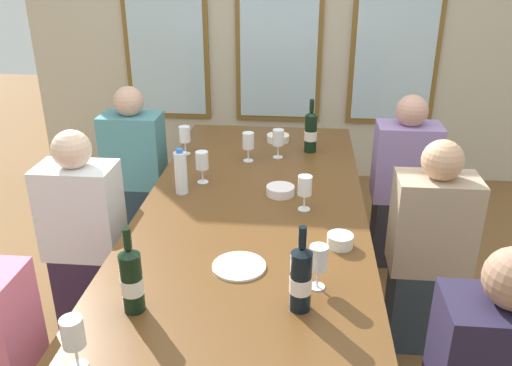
% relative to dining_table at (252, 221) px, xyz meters
% --- Properties ---
extents(ground_plane, '(12.00, 12.00, 0.00)m').
position_rel_dining_table_xyz_m(ground_plane, '(0.00, 0.00, -0.68)').
color(ground_plane, brown).
extents(back_wall_with_windows, '(4.29, 0.10, 2.90)m').
position_rel_dining_table_xyz_m(back_wall_with_windows, '(0.00, 2.26, 0.77)').
color(back_wall_with_windows, beige).
rests_on(back_wall_with_windows, ground).
extents(dining_table, '(1.09, 2.61, 0.74)m').
position_rel_dining_table_xyz_m(dining_table, '(0.00, 0.00, 0.00)').
color(dining_table, brown).
rests_on(dining_table, ground).
extents(white_plate_0, '(0.21, 0.21, 0.01)m').
position_rel_dining_table_xyz_m(white_plate_0, '(-0.00, -0.51, 0.06)').
color(white_plate_0, white).
rests_on(white_plate_0, dining_table).
extents(wine_bottle_0, '(0.08, 0.08, 0.32)m').
position_rel_dining_table_xyz_m(wine_bottle_0, '(0.24, -0.74, 0.18)').
color(wine_bottle_0, black).
rests_on(wine_bottle_0, dining_table).
extents(wine_bottle_1, '(0.08, 0.08, 0.33)m').
position_rel_dining_table_xyz_m(wine_bottle_1, '(0.28, 0.83, 0.19)').
color(wine_bottle_1, black).
rests_on(wine_bottle_1, dining_table).
extents(wine_bottle_2, '(0.08, 0.08, 0.32)m').
position_rel_dining_table_xyz_m(wine_bottle_2, '(-0.33, -0.80, 0.18)').
color(wine_bottle_2, black).
rests_on(wine_bottle_2, dining_table).
extents(tasting_bowl_0, '(0.11, 0.11, 0.05)m').
position_rel_dining_table_xyz_m(tasting_bowl_0, '(0.40, -0.30, 0.09)').
color(tasting_bowl_0, white).
rests_on(tasting_bowl_0, dining_table).
extents(tasting_bowl_1, '(0.14, 0.14, 0.05)m').
position_rel_dining_table_xyz_m(tasting_bowl_1, '(0.13, 0.19, 0.08)').
color(tasting_bowl_1, white).
rests_on(tasting_bowl_1, dining_table).
extents(tasting_bowl_2, '(0.15, 0.15, 0.05)m').
position_rel_dining_table_xyz_m(tasting_bowl_2, '(0.07, 1.00, 0.08)').
color(tasting_bowl_2, white).
rests_on(tasting_bowl_2, dining_table).
extents(water_bottle, '(0.06, 0.06, 0.24)m').
position_rel_dining_table_xyz_m(water_bottle, '(-0.38, 0.16, 0.17)').
color(water_bottle, white).
rests_on(water_bottle, dining_table).
extents(wine_glass_0, '(0.07, 0.07, 0.17)m').
position_rel_dining_table_xyz_m(wine_glass_0, '(0.08, 0.71, 0.18)').
color(wine_glass_0, white).
rests_on(wine_glass_0, dining_table).
extents(wine_glass_1, '(0.07, 0.07, 0.17)m').
position_rel_dining_table_xyz_m(wine_glass_1, '(-0.42, -1.09, 0.18)').
color(wine_glass_1, white).
rests_on(wine_glass_1, dining_table).
extents(wine_glass_2, '(0.07, 0.07, 0.17)m').
position_rel_dining_table_xyz_m(wine_glass_2, '(-0.48, 0.72, 0.18)').
color(wine_glass_2, white).
rests_on(wine_glass_2, dining_table).
extents(wine_glass_3, '(0.07, 0.07, 0.17)m').
position_rel_dining_table_xyz_m(wine_glass_3, '(-0.30, 0.30, 0.18)').
color(wine_glass_3, white).
rests_on(wine_glass_3, dining_table).
extents(wine_glass_4, '(0.07, 0.07, 0.17)m').
position_rel_dining_table_xyz_m(wine_glass_4, '(0.30, -0.61, 0.18)').
color(wine_glass_4, white).
rests_on(wine_glass_4, dining_table).
extents(wine_glass_5, '(0.07, 0.07, 0.17)m').
position_rel_dining_table_xyz_m(wine_glass_5, '(-0.09, 0.64, 0.18)').
color(wine_glass_5, white).
rests_on(wine_glass_5, dining_table).
extents(wine_glass_6, '(0.07, 0.07, 0.17)m').
position_rel_dining_table_xyz_m(wine_glass_6, '(0.25, 0.03, 0.18)').
color(wine_glass_6, white).
rests_on(wine_glass_6, dining_table).
extents(seated_person_2, '(0.38, 0.24, 1.11)m').
position_rel_dining_table_xyz_m(seated_person_2, '(-0.86, 0.88, -0.15)').
color(seated_person_2, '#21343F').
rests_on(seated_person_2, ground).
extents(seated_person_3, '(0.38, 0.24, 1.11)m').
position_rel_dining_table_xyz_m(seated_person_3, '(0.86, 0.83, -0.15)').
color(seated_person_3, '#28272D').
rests_on(seated_person_3, ground).
extents(seated_person_4, '(0.38, 0.24, 1.11)m').
position_rel_dining_table_xyz_m(seated_person_4, '(-0.86, 0.01, -0.15)').
color(seated_person_4, '#312139').
rests_on(seated_person_4, ground).
extents(seated_person_5, '(0.38, 0.24, 1.11)m').
position_rel_dining_table_xyz_m(seated_person_5, '(0.86, 0.03, -0.15)').
color(seated_person_5, '#2B343C').
rests_on(seated_person_5, ground).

